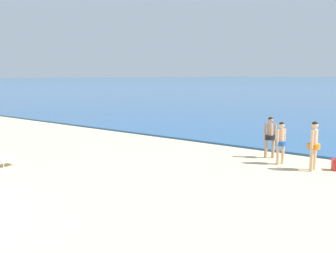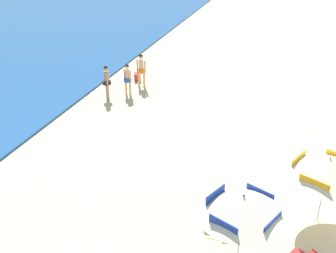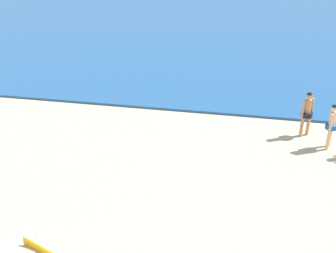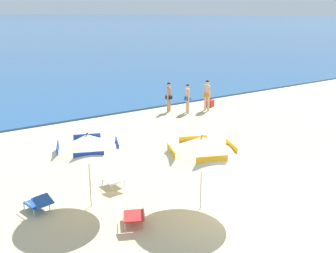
% 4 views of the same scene
% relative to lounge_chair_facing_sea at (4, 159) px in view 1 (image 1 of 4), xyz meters
% --- Properties ---
extents(lounge_chair_facing_sea, '(0.60, 0.88, 0.49)m').
position_rel_lounge_chair_facing_sea_xyz_m(lounge_chair_facing_sea, '(0.00, 0.00, 0.00)').
color(lounge_chair_facing_sea, white).
rests_on(lounge_chair_facing_sea, ground).
extents(person_standing_near_shore, '(0.39, 0.46, 1.61)m').
position_rel_lounge_chair_facing_sea_xyz_m(person_standing_near_shore, '(7.98, 6.50, 0.65)').
color(person_standing_near_shore, '#D8A87F').
rests_on(person_standing_near_shore, ground).
extents(person_standing_beside, '(0.42, 0.41, 1.68)m').
position_rel_lounge_chair_facing_sea_xyz_m(person_standing_beside, '(7.25, 7.26, 0.69)').
color(person_standing_beside, tan).
rests_on(person_standing_beside, ground).
extents(person_wading_in, '(0.43, 0.52, 1.74)m').
position_rel_lounge_chair_facing_sea_xyz_m(person_wading_in, '(9.23, 6.29, 0.73)').
color(person_wading_in, '#D8A87F').
rests_on(person_wading_in, ground).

